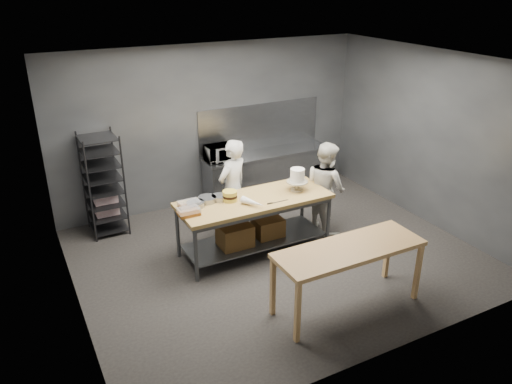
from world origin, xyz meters
The scene contains 16 objects.
ground centered at (0.00, 0.00, 0.00)m, with size 6.00×6.00×0.00m, color black.
back_wall centered at (0.00, 2.50, 1.50)m, with size 6.00×0.04×3.00m, color #4C4F54.
work_table centered at (-0.29, 0.31, 0.57)m, with size 2.40×0.90×0.92m.
near_counter centered at (0.16, -1.54, 0.81)m, with size 2.00×0.70×0.90m.
back_counter centered at (1.00, 2.18, 0.45)m, with size 2.60×0.60×0.90m.
splashback_panel centered at (1.00, 2.48, 1.35)m, with size 2.60×0.02×0.90m, color slate.
speed_rack centered at (-2.17, 2.10, 0.86)m, with size 0.61×0.66×1.75m.
chef_behind centered at (-0.32, 0.97, 0.85)m, with size 0.62×0.41×1.69m, color silver.
chef_right centered at (1.15, 0.41, 0.79)m, with size 0.77×0.60×1.59m, color silver.
microwave centered at (0.00, 2.18, 1.05)m, with size 0.54×0.37×0.30m, color black.
frosted_cake_stand centered at (0.51, 0.29, 1.14)m, with size 0.34×0.34×0.37m.
layer_cake centered at (-0.61, 0.42, 1.00)m, with size 0.22×0.22×0.16m.
cake_pans centered at (-0.96, 0.52, 0.96)m, with size 0.66×0.36×0.07m.
piping_bag centered at (-0.39, 0.09, 0.98)m, with size 0.12×0.12×0.38m, color white.
offset_spatula centered at (-0.04, 0.04, 0.93)m, with size 0.36×0.02×0.02m.
pastry_clamshells centered at (-1.30, 0.35, 0.98)m, with size 0.40×0.43×0.11m.
Camera 1 is at (-3.46, -5.89, 4.10)m, focal length 35.00 mm.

